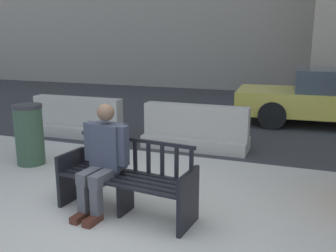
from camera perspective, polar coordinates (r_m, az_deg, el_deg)
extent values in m
plane|color=#B7B2A8|center=(4.43, -7.31, -14.70)|extent=(200.00, 200.00, 0.00)
cube|color=#333335|center=(12.47, 11.21, 3.52)|extent=(120.00, 12.00, 0.01)
cube|color=black|center=(5.02, -14.48, -7.43)|extent=(0.11, 0.52, 0.66)
cube|color=black|center=(4.19, 3.10, -11.26)|extent=(0.11, 0.52, 0.66)
cube|color=black|center=(4.59, -6.50, -10.50)|extent=(0.08, 0.33, 0.45)
cube|color=black|center=(4.33, -8.25, -8.85)|extent=(1.60, 0.25, 0.02)
cube|color=black|center=(4.42, -7.39, -8.36)|extent=(1.60, 0.25, 0.02)
cube|color=black|center=(4.51, -6.57, -7.89)|extent=(1.60, 0.25, 0.02)
cube|color=black|center=(4.60, -5.79, -7.44)|extent=(1.60, 0.25, 0.02)
cube|color=black|center=(4.69, -5.03, -7.00)|extent=(1.60, 0.25, 0.02)
cube|color=black|center=(4.57, -5.07, -2.11)|extent=(1.59, 0.22, 0.04)
cube|color=black|center=(5.05, -12.31, -3.36)|extent=(0.05, 0.03, 0.38)
cube|color=black|center=(4.94, -10.61, -3.66)|extent=(0.05, 0.03, 0.38)
cube|color=black|center=(4.83, -8.82, -3.97)|extent=(0.05, 0.03, 0.38)
cube|color=black|center=(4.73, -6.96, -4.29)|extent=(0.05, 0.03, 0.38)
cube|color=black|center=(4.63, -5.02, -4.62)|extent=(0.05, 0.03, 0.38)
cube|color=black|center=(4.54, -2.99, -4.96)|extent=(0.05, 0.03, 0.38)
cube|color=black|center=(4.45, -0.88, -5.30)|extent=(0.05, 0.03, 0.38)
cube|color=black|center=(4.38, 1.31, -5.65)|extent=(0.05, 0.03, 0.38)
cube|color=black|center=(4.30, 3.58, -6.01)|extent=(0.05, 0.03, 0.38)
cube|color=black|center=(4.90, -14.84, -4.05)|extent=(0.10, 0.46, 0.03)
cube|color=black|center=(4.05, 3.04, -7.31)|extent=(0.10, 0.46, 0.03)
cube|color=#383D4C|center=(4.60, -9.14, -3.02)|extent=(0.43, 0.28, 0.56)
sphere|color=brown|center=(4.49, -9.48, 2.06)|extent=(0.21, 0.21, 0.21)
cube|color=#4C4C51|center=(4.59, -11.53, -7.27)|extent=(0.19, 0.45, 0.14)
cube|color=#4C4C51|center=(4.48, -9.69, -7.68)|extent=(0.19, 0.45, 0.14)
cube|color=#4C4C51|center=(4.56, -12.71, -10.92)|extent=(0.12, 0.12, 0.45)
cube|color=#4C4C51|center=(4.46, -10.87, -11.42)|extent=(0.12, 0.12, 0.45)
cube|color=#4C2319|center=(4.58, -13.23, -13.37)|extent=(0.14, 0.27, 0.08)
cube|color=#4C2319|center=(4.48, -11.40, -13.93)|extent=(0.14, 0.27, 0.08)
cube|color=#383D4C|center=(4.71, -11.80, -2.25)|extent=(0.10, 0.13, 0.48)
cube|color=#383D4C|center=(4.43, -6.80, -3.04)|extent=(0.10, 0.13, 0.48)
cube|color=#ADA89E|center=(7.20, 4.18, -2.45)|extent=(2.00, 0.69, 0.24)
cube|color=#ADA89E|center=(7.10, 4.24, 0.81)|extent=(2.00, 0.31, 0.60)
cube|color=#ADA89E|center=(8.32, -13.47, -0.62)|extent=(2.01, 0.72, 0.24)
cube|color=#ADA89E|center=(8.23, -13.62, 2.22)|extent=(2.01, 0.34, 0.60)
cube|color=#DBC64C|center=(9.83, 24.13, 3.19)|extent=(4.68, 1.99, 0.56)
cylinder|color=black|center=(8.97, 15.56, 1.57)|extent=(0.65, 0.25, 0.64)
cylinder|color=black|center=(10.60, 15.84, 3.30)|extent=(0.65, 0.25, 0.64)
cylinder|color=#334C38|center=(6.63, -20.35, -1.48)|extent=(0.46, 0.46, 0.95)
cylinder|color=#2D2D33|center=(6.52, -20.71, 2.82)|extent=(0.48, 0.48, 0.06)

